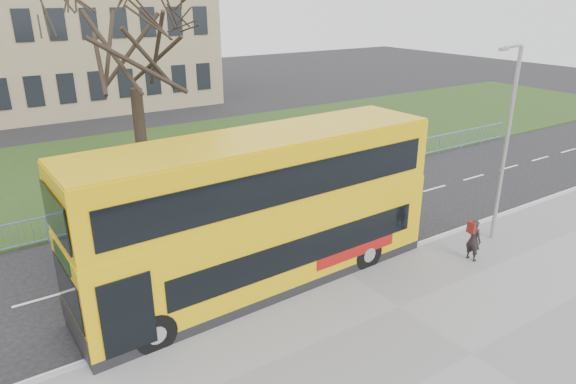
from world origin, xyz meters
name	(u,v)px	position (x,y,z in m)	size (l,w,h in m)	color
ground	(318,256)	(0.00, 0.00, 0.00)	(120.00, 120.00, 0.00)	black
pavement	(471,356)	(0.00, -6.75, 0.06)	(80.00, 10.50, 0.12)	slate
kerb	(345,272)	(0.00, -1.55, 0.07)	(80.00, 0.20, 0.14)	#9B9B9D
grass_verge	(172,158)	(0.00, 14.30, 0.04)	(80.00, 15.40, 0.08)	#1E3814
guard_railing	(233,189)	(0.00, 6.60, 0.55)	(40.00, 0.12, 1.10)	#6F92C6
bare_tree	(133,67)	(-3.00, 10.00, 5.91)	(8.17, 8.17, 11.67)	black
civic_building	(9,21)	(-5.00, 35.00, 7.00)	(30.00, 15.00, 14.00)	#887956
yellow_bus	(262,209)	(-2.63, -0.51, 2.66)	(11.93, 3.25, 4.96)	#D7A809
pedestrian	(473,240)	(4.28, -3.37, 0.89)	(0.56, 0.37, 1.53)	black
street_lamp	(506,139)	(6.32, -2.68, 4.10)	(1.53, 0.38, 7.26)	gray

